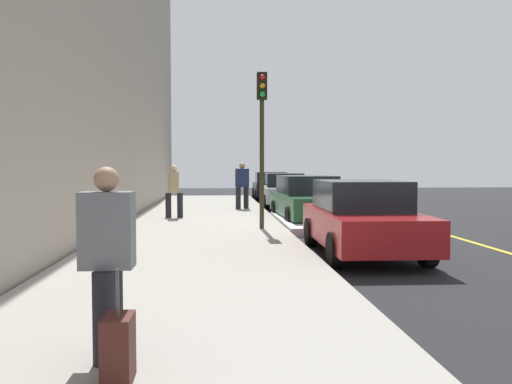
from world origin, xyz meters
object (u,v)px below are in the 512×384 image
at_px(pedestrian_navy_coat, 242,184).
at_px(pedestrian_grey_coat, 108,256).
at_px(traffic_light_pole, 262,123).
at_px(parked_car_silver, 284,190).
at_px(pedestrian_tan_coat, 174,190).
at_px(rolling_suitcase, 118,348).
at_px(parked_car_green, 307,199).
at_px(parked_car_red, 362,218).
at_px(parked_car_black, 271,186).

distance_m(pedestrian_navy_coat, pedestrian_grey_coat, 15.87).
distance_m(pedestrian_grey_coat, traffic_light_pole, 9.59).
distance_m(parked_car_silver, pedestrian_grey_coat, 18.78).
distance_m(pedestrian_tan_coat, rolling_suitcase, 12.96).
distance_m(parked_car_green, rolling_suitcase, 13.02).
relative_size(parked_car_green, pedestrian_grey_coat, 2.92).
distance_m(parked_car_green, traffic_light_pole, 3.95).
height_order(parked_car_silver, pedestrian_navy_coat, pedestrian_navy_coat).
distance_m(parked_car_red, rolling_suitcase, 7.34).
xyz_separation_m(parked_car_black, parked_car_silver, (5.35, 0.05, 0.00)).
relative_size(parked_car_green, pedestrian_navy_coat, 2.65).
relative_size(parked_car_red, pedestrian_tan_coat, 2.47).
distance_m(parked_car_green, parked_car_red, 6.16).
bearing_deg(parked_car_silver, parked_car_green, -0.59).
xyz_separation_m(pedestrian_tan_coat, rolling_suitcase, (12.92, 0.65, -0.65)).
height_order(pedestrian_tan_coat, traffic_light_pole, traffic_light_pole).
bearing_deg(parked_car_black, pedestrian_tan_coat, -20.83).
distance_m(pedestrian_navy_coat, rolling_suitcase, 16.40).
height_order(parked_car_black, pedestrian_navy_coat, pedestrian_navy_coat).
bearing_deg(traffic_light_pole, rolling_suitcase, -11.28).
distance_m(parked_car_black, parked_car_green, 11.77).
xyz_separation_m(parked_car_black, pedestrian_grey_coat, (23.72, -3.85, 0.27)).
bearing_deg(pedestrian_navy_coat, parked_car_red, 11.17).
relative_size(pedestrian_navy_coat, pedestrian_grey_coat, 1.10).
relative_size(parked_car_silver, pedestrian_tan_coat, 2.54).
height_order(parked_car_black, pedestrian_grey_coat, pedestrian_grey_coat).
bearing_deg(rolling_suitcase, parked_car_silver, 168.89).
relative_size(pedestrian_grey_coat, traffic_light_pole, 0.40).
height_order(pedestrian_navy_coat, traffic_light_pole, traffic_light_pole).
bearing_deg(traffic_light_pole, parked_car_black, 173.22).
height_order(parked_car_red, traffic_light_pole, traffic_light_pole).
relative_size(pedestrian_tan_coat, traffic_light_pole, 0.41).
height_order(parked_car_green, pedestrian_grey_coat, pedestrian_grey_coat).
bearing_deg(rolling_suitcase, pedestrian_grey_coat, -161.26).
height_order(traffic_light_pole, rolling_suitcase, traffic_light_pole).
bearing_deg(pedestrian_navy_coat, traffic_light_pole, 1.83).
bearing_deg(pedestrian_navy_coat, pedestrian_grey_coat, -6.90).
bearing_deg(parked_car_black, parked_car_silver, 0.53).
height_order(pedestrian_tan_coat, rolling_suitcase, pedestrian_tan_coat).
distance_m(parked_car_green, pedestrian_navy_coat, 4.27).
distance_m(parked_car_red, traffic_light_pole, 4.38).
bearing_deg(parked_car_green, pedestrian_navy_coat, -153.13).
relative_size(parked_car_silver, pedestrian_navy_coat, 2.39).
height_order(pedestrian_navy_coat, pedestrian_tan_coat, pedestrian_navy_coat).
distance_m(pedestrian_tan_coat, pedestrian_grey_coat, 12.39).
xyz_separation_m(parked_car_green, rolling_suitcase, (12.50, -3.65, -0.35)).
xyz_separation_m(parked_car_silver, parked_car_green, (6.42, -0.07, 0.00)).
xyz_separation_m(parked_car_green, pedestrian_tan_coat, (-0.43, -4.30, 0.30)).
distance_m(parked_car_silver, rolling_suitcase, 19.28).
height_order(parked_car_green, pedestrian_tan_coat, pedestrian_tan_coat).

